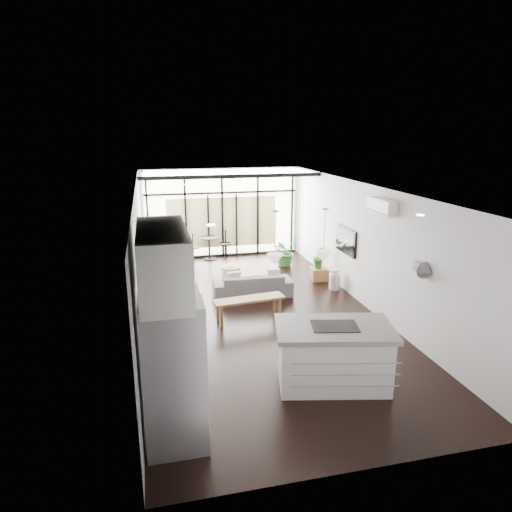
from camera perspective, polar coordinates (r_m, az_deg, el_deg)
name	(u,v)px	position (r m, az deg, el deg)	size (l,w,h in m)	color
floor	(259,313)	(10.26, 0.39, -7.18)	(5.00, 10.00, 0.00)	black
ceiling	(259,188)	(9.53, 0.42, 8.54)	(5.00, 10.00, 0.00)	white
wall_left	(140,260)	(9.54, -14.34, -0.54)	(0.02, 10.00, 2.80)	silver
wall_right	(366,246)	(10.66, 13.58, 1.19)	(0.02, 10.00, 2.80)	silver
wall_back	(222,213)	(14.59, -4.30, 5.41)	(5.00, 0.02, 2.80)	silver
wall_front	(365,367)	(5.40, 13.50, -13.32)	(5.00, 0.02, 2.80)	silver
glazing	(222,213)	(14.47, -4.22, 5.33)	(5.00, 0.20, 2.80)	black
skylight	(226,172)	(13.43, -3.72, 10.44)	(4.70, 1.90, 0.06)	white
neighbour_building	(222,222)	(14.60, -4.24, 4.22)	(3.50, 0.02, 1.60)	beige
island	(333,355)	(7.52, 9.62, -12.13)	(1.83, 1.08, 1.00)	white
cooktop	(335,326)	(7.30, 9.80, -8.62)	(0.72, 0.48, 0.01)	black
fridge	(173,370)	(6.11, -10.28, -13.84)	(0.77, 0.96, 1.99)	#949599
appliance_column	(171,338)	(6.68, -10.63, -10.10)	(0.57, 0.60, 2.21)	white
upper_cabinets	(163,261)	(5.91, -11.54, -0.67)	(0.62, 1.75, 0.86)	white
pendant_left	(275,260)	(7.07, 2.38, -0.46)	(0.26, 0.26, 0.18)	white
pendant_right	(323,256)	(7.32, 8.43, -0.05)	(0.26, 0.26, 0.18)	white
sofa	(252,281)	(11.20, -0.45, -3.13)	(1.92, 0.56, 0.75)	#525255
console_bench	(249,309)	(9.84, -0.88, -6.65)	(1.54, 0.39, 0.50)	brown
pouf	(231,274)	(12.31, -3.16, -2.21)	(0.52, 0.52, 0.42)	beige
crate	(319,274)	(12.52, 7.88, -2.24)	(0.44, 0.44, 0.33)	brown
plant_tall	(285,254)	(13.66, 3.66, 0.20)	(0.81, 0.90, 0.70)	#285E26
plant_crate	(319,263)	(12.43, 7.93, -0.91)	(0.34, 0.62, 0.27)	#285E26
milk_can	(334,280)	(11.82, 9.78, -2.92)	(0.27, 0.27, 0.52)	beige
bistro_set	(210,249)	(14.38, -5.81, 0.82)	(1.33, 0.53, 0.64)	black
tv	(346,241)	(11.53, 11.16, 1.91)	(0.05, 1.10, 0.65)	black
ac_unit	(382,206)	(9.70, 15.45, 6.01)	(0.22, 0.90, 0.30)	white
framed_art	(140,260)	(9.02, -14.24, -0.48)	(0.04, 0.70, 0.90)	black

